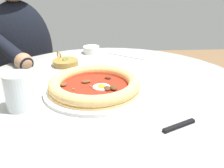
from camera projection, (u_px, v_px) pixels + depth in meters
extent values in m
cylinder|color=#999993|center=(110.00, 92.00, 0.80)|extent=(0.94, 0.94, 0.04)
cylinder|color=white|center=(95.00, 90.00, 0.76)|extent=(0.31, 0.31, 0.01)
cylinder|color=#E0B26B|center=(95.00, 88.00, 0.75)|extent=(0.28, 0.28, 0.01)
torus|color=#E0B26B|center=(95.00, 83.00, 0.75)|extent=(0.28, 0.28, 0.04)
cylinder|color=#A82314|center=(95.00, 86.00, 0.75)|extent=(0.25, 0.25, 0.00)
cylinder|color=white|center=(101.00, 87.00, 0.74)|extent=(0.05, 0.05, 0.00)
ellipsoid|color=yellow|center=(101.00, 87.00, 0.74)|extent=(0.02, 0.02, 0.02)
ellipsoid|color=#4C2D19|center=(114.00, 88.00, 0.72)|extent=(0.03, 0.03, 0.01)
ellipsoid|color=#4C2D19|center=(107.00, 88.00, 0.73)|extent=(0.03, 0.02, 0.01)
ellipsoid|color=brown|center=(86.00, 81.00, 0.77)|extent=(0.03, 0.03, 0.01)
ellipsoid|color=#3D2314|center=(108.00, 78.00, 0.80)|extent=(0.02, 0.03, 0.01)
ellipsoid|color=brown|center=(63.00, 84.00, 0.75)|extent=(0.03, 0.03, 0.01)
ellipsoid|color=#2D6B28|center=(97.00, 98.00, 0.67)|extent=(0.01, 0.01, 0.00)
ellipsoid|color=#2D6B28|center=(73.00, 89.00, 0.72)|extent=(0.01, 0.01, 0.00)
ellipsoid|color=#2D6B28|center=(91.00, 86.00, 0.74)|extent=(0.01, 0.01, 0.00)
cylinder|color=silver|center=(19.00, 91.00, 0.65)|extent=(0.07, 0.07, 0.10)
cylinder|color=silver|center=(20.00, 101.00, 0.66)|extent=(0.06, 0.06, 0.04)
cube|color=silver|center=(210.00, 115.00, 0.63)|extent=(0.06, 0.11, 0.00)
cube|color=black|center=(179.00, 126.00, 0.58)|extent=(0.05, 0.09, 0.01)
cylinder|color=white|center=(91.00, 50.00, 1.14)|extent=(0.07, 0.07, 0.03)
cylinder|color=olive|center=(91.00, 48.00, 1.14)|extent=(0.06, 0.06, 0.01)
cylinder|color=olive|center=(65.00, 63.00, 0.98)|extent=(0.10, 0.10, 0.02)
torus|color=olive|center=(59.00, 55.00, 1.02)|extent=(0.03, 0.02, 0.03)
ellipsoid|color=#516B2D|center=(66.00, 60.00, 0.98)|extent=(0.02, 0.02, 0.02)
ellipsoid|color=#516B2D|center=(64.00, 61.00, 0.98)|extent=(0.02, 0.02, 0.02)
ellipsoid|color=#516B2D|center=(64.00, 60.00, 0.99)|extent=(0.02, 0.02, 0.02)
ellipsoid|color=#516B2D|center=(67.00, 59.00, 0.99)|extent=(0.02, 0.02, 0.02)
cube|color=#BCBCC1|center=(127.00, 56.00, 1.09)|extent=(0.12, 0.16, 0.00)
cube|color=#282833|center=(33.00, 132.00, 1.46)|extent=(0.43, 0.44, 0.45)
ellipsoid|color=black|center=(21.00, 52.00, 1.27)|extent=(0.39, 0.40, 0.51)
cylinder|color=black|center=(10.00, 51.00, 1.01)|extent=(0.23, 0.22, 0.12)
sphere|color=#936B4C|center=(24.00, 62.00, 0.96)|extent=(0.07, 0.07, 0.07)
cube|color=#957050|center=(24.00, 96.00, 1.41)|extent=(0.60, 0.60, 0.02)
cube|color=#957050|center=(4.00, 51.00, 1.46)|extent=(0.26, 0.31, 0.42)
cylinder|color=#8E6B4C|center=(10.00, 160.00, 1.25)|extent=(0.02, 0.02, 0.43)
cylinder|color=#8E6B4C|center=(74.00, 130.00, 1.48)|extent=(0.02, 0.02, 0.43)
cylinder|color=#8E6B4C|center=(43.00, 107.00, 1.75)|extent=(0.02, 0.02, 0.43)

